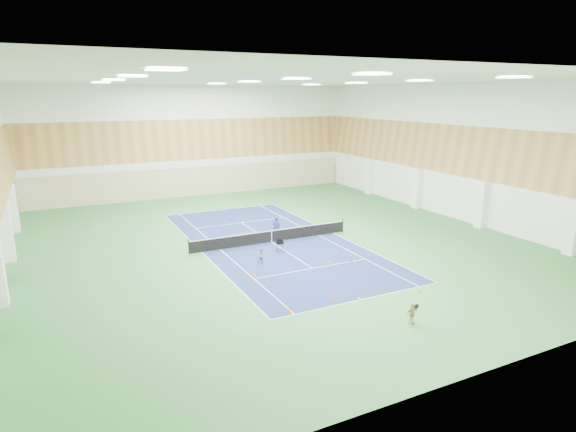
{
  "coord_description": "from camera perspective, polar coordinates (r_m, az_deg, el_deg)",
  "views": [
    {
      "loc": [
        -14.52,
        -32.03,
        10.97
      ],
      "look_at": [
        1.24,
        -0.32,
        2.0
      ],
      "focal_mm": 30.0,
      "sensor_mm": 36.0,
      "label": 1
    }
  ],
  "objects": [
    {
      "name": "cone_svc_d",
      "position": [
        32.76,
        7.52,
        -5.26
      ],
      "size": [
        0.21,
        0.21,
        0.23
      ],
      "primitive_type": "cone",
      "color": "#DE420B",
      "rests_on": "ground"
    },
    {
      "name": "child_apron",
      "position": [
        24.8,
        14.48,
        -11.14
      ],
      "size": [
        0.64,
        0.3,
        1.08
      ],
      "primitive_type": "imported",
      "rotation": [
        0.0,
        0.0,
        0.06
      ],
      "color": "#A2885C",
      "rests_on": "ground"
    },
    {
      "name": "tennis_balls_scatter",
      "position": [
        36.82,
        -1.95,
        -3.05
      ],
      "size": [
        10.57,
        22.77,
        0.07
      ],
      "primitive_type": null,
      "color": "yellow",
      "rests_on": "ground"
    },
    {
      "name": "ground",
      "position": [
        36.83,
        -1.95,
        -3.12
      ],
      "size": [
        40.0,
        40.0,
        0.0
      ],
      "primitive_type": "plane",
      "color": "#2F6E37",
      "rests_on": "ground"
    },
    {
      "name": "cone_svc_b",
      "position": [
        31.18,
        0.19,
        -6.17
      ],
      "size": [
        0.2,
        0.2,
        0.22
      ],
      "primitive_type": "cone",
      "color": "orange",
      "rests_on": "ground"
    },
    {
      "name": "cone_base_b",
      "position": [
        26.85,
        5.55,
        -9.68
      ],
      "size": [
        0.22,
        0.22,
        0.24
      ],
      "primitive_type": "cone",
      "color": "#FF620D",
      "rests_on": "ground"
    },
    {
      "name": "cone_base_a",
      "position": [
        25.38,
        0.12,
        -11.08
      ],
      "size": [
        0.23,
        0.23,
        0.25
      ],
      "primitive_type": "cone",
      "color": "orange",
      "rests_on": "ground"
    },
    {
      "name": "ceiling_light_grid",
      "position": [
        35.18,
        -2.12,
        15.75
      ],
      "size": [
        21.4,
        25.4,
        0.06
      ],
      "primitive_type": null,
      "color": "white",
      "rests_on": "room_shell"
    },
    {
      "name": "court_surface",
      "position": [
        36.83,
        -1.95,
        -3.11
      ],
      "size": [
        10.97,
        23.77,
        0.01
      ],
      "primitive_type": "cube",
      "color": "navy",
      "rests_on": "ground"
    },
    {
      "name": "cone_base_d",
      "position": [
        28.75,
        15.27,
        -8.5
      ],
      "size": [
        0.21,
        0.21,
        0.23
      ],
      "primitive_type": "cone",
      "color": "#F1580C",
      "rests_on": "ground"
    },
    {
      "name": "back_curtain",
      "position": [
        54.58,
        -10.62,
        4.09
      ],
      "size": [
        35.4,
        0.16,
        3.2
      ],
      "primitive_type": "cube",
      "color": "#C6B793",
      "rests_on": "ground"
    },
    {
      "name": "tennis_net",
      "position": [
        36.67,
        -1.96,
        -2.3
      ],
      "size": [
        12.8,
        0.1,
        1.1
      ],
      "primitive_type": null,
      "color": "black",
      "rests_on": "ground"
    },
    {
      "name": "wood_cladding",
      "position": [
        35.29,
        -2.06,
        9.38
      ],
      "size": [
        36.0,
        40.0,
        8.0
      ],
      "primitive_type": null,
      "color": "#BE8746",
      "rests_on": "room_shell"
    },
    {
      "name": "cone_svc_a",
      "position": [
        30.25,
        -4.08,
        -6.83
      ],
      "size": [
        0.22,
        0.22,
        0.24
      ],
      "primitive_type": "cone",
      "color": "orange",
      "rests_on": "ground"
    },
    {
      "name": "coach",
      "position": [
        37.53,
        -1.43,
        -1.34
      ],
      "size": [
        0.74,
        0.56,
        1.81
      ],
      "primitive_type": "imported",
      "rotation": [
        0.0,
        0.0,
        2.92
      ],
      "color": "#21329A",
      "rests_on": "ground"
    },
    {
      "name": "cone_base_c",
      "position": [
        28.43,
        11.26,
        -8.54
      ],
      "size": [
        0.19,
        0.19,
        0.21
      ],
      "primitive_type": "cone",
      "color": "#FF4A0D",
      "rests_on": "ground"
    },
    {
      "name": "room_shell",
      "position": [
        35.51,
        -2.03,
        6.16
      ],
      "size": [
        36.0,
        40.0,
        12.0
      ],
      "primitive_type": null,
      "color": "white",
      "rests_on": "ground"
    },
    {
      "name": "ball_cart",
      "position": [
        34.59,
        -0.97,
        -3.54
      ],
      "size": [
        0.57,
        0.57,
        0.84
      ],
      "primitive_type": null,
      "rotation": [
        0.0,
        0.0,
        -0.2
      ],
      "color": "black",
      "rests_on": "ground"
    },
    {
      "name": "cone_svc_c",
      "position": [
        32.59,
        4.98,
        -5.29
      ],
      "size": [
        0.21,
        0.21,
        0.23
      ],
      "primitive_type": "cone",
      "color": "orange",
      "rests_on": "ground"
    },
    {
      "name": "child_court",
      "position": [
        32.15,
        -3.13,
        -4.72
      ],
      "size": [
        0.54,
        0.42,
        1.1
      ],
      "primitive_type": "imported",
      "rotation": [
        0.0,
        0.0,
        0.01
      ],
      "color": "#92929A",
      "rests_on": "ground"
    }
  ]
}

